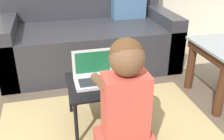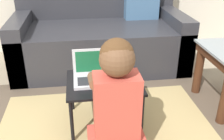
{
  "view_description": "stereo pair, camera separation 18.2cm",
  "coord_description": "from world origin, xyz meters",
  "views": [
    {
      "loc": [
        -0.46,
        -1.42,
        1.2
      ],
      "look_at": [
        -0.06,
        0.17,
        0.4
      ],
      "focal_mm": 42.0,
      "sensor_mm": 36.0,
      "label": 1
    },
    {
      "loc": [
        -0.29,
        -1.45,
        1.2
      ],
      "look_at": [
        -0.06,
        0.17,
        0.4
      ],
      "focal_mm": 42.0,
      "sensor_mm": 36.0,
      "label": 2
    }
  ],
  "objects": [
    {
      "name": "couch",
      "position": [
        -0.05,
        1.2,
        0.3
      ],
      "size": [
        1.71,
        0.9,
        0.86
      ],
      "color": "#2D2D33",
      "rests_on": "ground_plane"
    },
    {
      "name": "laptop",
      "position": [
        -0.19,
        0.14,
        0.38
      ],
      "size": [
        0.28,
        0.2,
        0.21
      ],
      "color": "silver",
      "rests_on": "laptop_desk"
    },
    {
      "name": "computer_mouse",
      "position": [
        0.01,
        0.09,
        0.36
      ],
      "size": [
        0.07,
        0.1,
        0.04
      ],
      "color": "#B2B7C1",
      "rests_on": "laptop_desk"
    },
    {
      "name": "person_seated",
      "position": [
        -0.1,
        -0.27,
        0.37
      ],
      "size": [
        0.33,
        0.42,
        0.78
      ],
      "color": "#CC4C3D",
      "rests_on": "ground_plane"
    },
    {
      "name": "area_rug",
      "position": [
        -0.13,
        -0.08,
        0.0
      ],
      "size": [
        2.1,
        1.75,
        0.01
      ],
      "color": "brown",
      "rests_on": "ground_plane"
    },
    {
      "name": "laptop_desk",
      "position": [
        -0.13,
        0.12,
        0.3
      ],
      "size": [
        0.51,
        0.42,
        0.34
      ],
      "color": "black",
      "rests_on": "ground_plane"
    },
    {
      "name": "ground_plane",
      "position": [
        0.0,
        0.0,
        0.0
      ],
      "size": [
        16.0,
        16.0,
        0.0
      ],
      "primitive_type": "plane",
      "color": "gray"
    }
  ]
}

